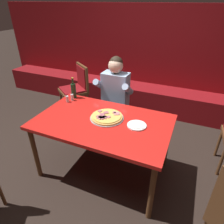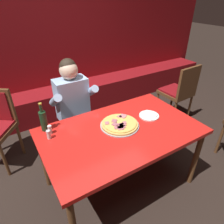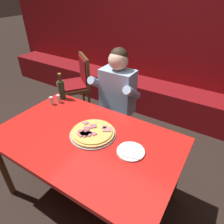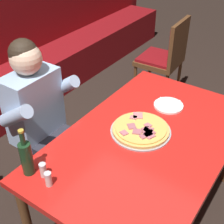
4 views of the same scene
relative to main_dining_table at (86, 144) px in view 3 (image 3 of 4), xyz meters
The scene contains 11 objects.
ground_plane 0.69m from the main_dining_table, ahead, with size 24.00×24.00×0.00m, color black.
booth_wall_panel 2.20m from the main_dining_table, 90.00° to the left, with size 6.80×0.16×1.90m, color maroon.
booth_bench 1.92m from the main_dining_table, 90.00° to the left, with size 6.46×0.48×0.46m, color maroon.
main_dining_table is the anchor object (origin of this frame).
pizza 0.11m from the main_dining_table, 70.01° to the left, with size 0.39×0.39×0.05m.
plate_white_paper 0.40m from the main_dining_table, ahead, with size 0.21×0.21×0.02m.
beer_bottle 0.76m from the main_dining_table, 148.27° to the left, with size 0.07×0.07×0.29m.
shaker_parmesan 0.68m from the main_dining_table, 159.68° to the left, with size 0.04×0.04×0.09m.
shaker_oregano 0.68m from the main_dining_table, 153.22° to the left, with size 0.04×0.04×0.09m.
diner_seated_blue_shirt 0.75m from the main_dining_table, 103.91° to the left, with size 0.53×0.53×1.27m.
dining_chair_side_aisle 1.55m from the main_dining_table, 133.61° to the left, with size 0.62×0.62×0.95m.
Camera 3 is at (0.85, -0.95, 1.83)m, focal length 32.00 mm.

